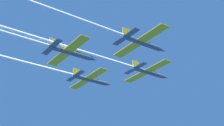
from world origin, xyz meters
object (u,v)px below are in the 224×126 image
object	(u,v)px
jet_left_wing	(51,70)
jet_right_wing	(92,25)
jet_lead	(110,60)
jet_slot	(26,39)

from	to	relation	value
jet_left_wing	jet_right_wing	bearing A→B (deg)	-4.24
jet_lead	jet_left_wing	distance (m)	19.48
jet_left_wing	jet_slot	size ratio (longest dim) A/B	1.06
jet_lead	jet_slot	distance (m)	27.16
jet_lead	jet_slot	xyz separation A→B (m)	(0.07, -27.13, -1.33)
jet_slot	jet_right_wing	bearing A→B (deg)	39.72
jet_lead	jet_left_wing	bearing A→B (deg)	-137.53
jet_right_wing	jet_left_wing	bearing A→B (deg)	175.76
jet_right_wing	jet_lead	bearing A→B (deg)	133.26
jet_lead	jet_left_wing	xyz separation A→B (m)	(-14.34, -13.13, -1.20)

